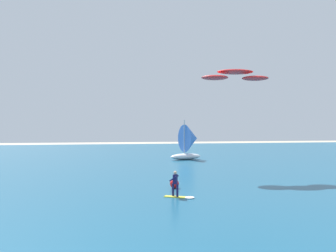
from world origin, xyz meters
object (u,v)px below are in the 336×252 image
object	(u,v)px
kite	(235,75)
sailboat_leading	(190,141)
kitesurfer	(178,188)
marker_buoy	(174,184)

from	to	relation	value
kite	sailboat_leading	size ratio (longest dim) A/B	1.17
kitesurfer	sailboat_leading	distance (m)	26.89
sailboat_leading	marker_buoy	xyz separation A→B (m)	(-7.05, -22.43, -2.22)
kitesurfer	sailboat_leading	world-z (taller)	sailboat_leading
kitesurfer	kite	xyz separation A→B (m)	(7.38, 8.65, 8.71)
kite	marker_buoy	world-z (taller)	kite
kite	sailboat_leading	bearing A→B (deg)	89.52
kite	marker_buoy	distance (m)	12.52
sailboat_leading	marker_buoy	world-z (taller)	sailboat_leading
kitesurfer	marker_buoy	xyz separation A→B (m)	(0.47, 3.31, -0.27)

